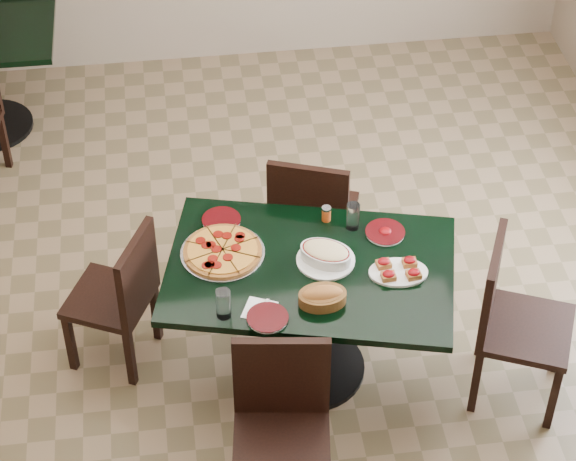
{
  "coord_description": "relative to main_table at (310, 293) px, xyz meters",
  "views": [
    {
      "loc": [
        -0.41,
        -4.2,
        4.54
      ],
      "look_at": [
        0.15,
        0.0,
        0.72
      ],
      "focal_mm": 70.0,
      "sensor_mm": 36.0,
      "label": 1
    }
  ],
  "objects": [
    {
      "name": "water_glass_a",
      "position": [
        0.26,
        0.26,
        0.25
      ],
      "size": [
        0.07,
        0.07,
        0.15
      ],
      "primitive_type": "cylinder",
      "color": "silver",
      "rests_on": "main_table"
    },
    {
      "name": "chair_near",
      "position": [
        -0.23,
        -0.74,
        -0.04
      ],
      "size": [
        0.49,
        0.49,
        0.93
      ],
      "rotation": [
        0.0,
        0.0,
        -0.13
      ],
      "color": "black",
      "rests_on": "floor"
    },
    {
      "name": "side_plate_far_l",
      "position": [
        -0.4,
        0.39,
        0.19
      ],
      "size": [
        0.2,
        0.2,
        0.02
      ],
      "rotation": [
        0.0,
        0.0,
        -0.2
      ],
      "color": "white",
      "rests_on": "main_table"
    },
    {
      "name": "main_table",
      "position": [
        0.0,
        0.0,
        0.0
      ],
      "size": [
        1.57,
        1.21,
        0.75
      ],
      "rotation": [
        0.0,
        0.0,
        -0.25
      ],
      "color": "black",
      "rests_on": "floor"
    },
    {
      "name": "napkin_setting",
      "position": [
        -0.27,
        -0.26,
        0.18
      ],
      "size": [
        0.19,
        0.19,
        0.01
      ],
      "rotation": [
        0.0,
        0.0,
        -0.41
      ],
      "color": "white",
      "rests_on": "main_table"
    },
    {
      "name": "side_plate_far_r",
      "position": [
        0.41,
        0.19,
        0.19
      ],
      "size": [
        0.2,
        0.2,
        0.03
      ],
      "rotation": [
        0.0,
        0.0,
        -0.37
      ],
      "color": "white",
      "rests_on": "main_table"
    },
    {
      "name": "chair_left",
      "position": [
        -0.93,
        0.22,
        -0.09
      ],
      "size": [
        0.53,
        0.53,
        0.86
      ],
      "rotation": [
        0.0,
        0.0,
        -2.02
      ],
      "color": "black",
      "rests_on": "floor"
    },
    {
      "name": "bread_basket",
      "position": [
        0.02,
        -0.24,
        0.22
      ],
      "size": [
        0.23,
        0.16,
        0.1
      ],
      "rotation": [
        0.0,
        0.0,
        0.02
      ],
      "color": "brown",
      "rests_on": "main_table"
    },
    {
      "name": "pepper_shaker",
      "position": [
        0.13,
        0.33,
        0.22
      ],
      "size": [
        0.05,
        0.05,
        0.08
      ],
      "color": "#C44415",
      "rests_on": "main_table"
    },
    {
      "name": "bruschetta_platter",
      "position": [
        0.42,
        -0.1,
        0.21
      ],
      "size": [
        0.31,
        0.22,
        0.05
      ],
      "rotation": [
        0.0,
        0.0,
        -0.08
      ],
      "color": "white",
      "rests_on": "main_table"
    },
    {
      "name": "water_glass_b",
      "position": [
        -0.44,
        -0.27,
        0.26
      ],
      "size": [
        0.07,
        0.07,
        0.15
      ],
      "primitive_type": "cylinder",
      "color": "silver",
      "rests_on": "main_table"
    },
    {
      "name": "pepperoni_pizza",
      "position": [
        -0.41,
        0.15,
        0.2
      ],
      "size": [
        0.42,
        0.42,
        0.04
      ],
      "rotation": [
        0.0,
        0.0,
        -0.44
      ],
      "color": "#B5B5BC",
      "rests_on": "main_table"
    },
    {
      "name": "side_plate_near",
      "position": [
        -0.25,
        -0.32,
        0.19
      ],
      "size": [
        0.2,
        0.2,
        0.02
      ],
      "rotation": [
        0.0,
        0.0,
        0.12
      ],
      "color": "white",
      "rests_on": "main_table"
    },
    {
      "name": "chair_right",
      "position": [
        0.96,
        -0.24,
        -0.03
      ],
      "size": [
        0.59,
        0.59,
        0.95
      ],
      "rotation": [
        0.0,
        0.0,
        1.16
      ],
      "color": "black",
      "rests_on": "floor"
    },
    {
      "name": "chair_far",
      "position": [
        0.11,
        0.65,
        -0.05
      ],
      "size": [
        0.55,
        0.55,
        0.93
      ],
      "rotation": [
        0.0,
        0.0,
        2.8
      ],
      "color": "black",
      "rests_on": "floor"
    },
    {
      "name": "lasagna_casserole",
      "position": [
        0.08,
        0.03,
        0.23
      ],
      "size": [
        0.31,
        0.29,
        0.09
      ],
      "rotation": [
        0.0,
        0.0,
        -0.53
      ],
      "color": "white",
      "rests_on": "main_table"
    },
    {
      "name": "floor",
      "position": [
        -0.21,
        0.31,
        -0.57
      ],
      "size": [
        5.5,
        5.5,
        0.0
      ],
      "primitive_type": "plane",
      "color": "#7A6146",
      "rests_on": "ground"
    }
  ]
}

